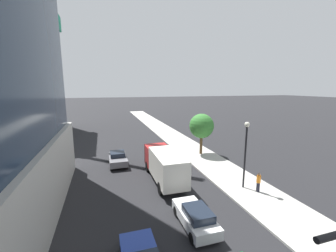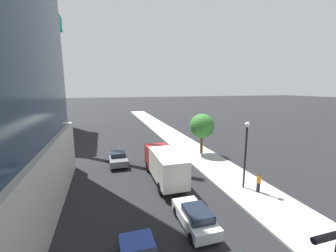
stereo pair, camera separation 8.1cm
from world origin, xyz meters
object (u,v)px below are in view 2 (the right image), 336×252
at_px(construction_building, 16,63).
at_px(car_white, 195,217).
at_px(box_truck, 165,164).
at_px(street_tree, 202,126).
at_px(car_gray, 118,158).
at_px(street_lamp, 246,145).
at_px(pedestrian_orange_shirt, 259,182).

relative_size(construction_building, car_white, 7.48).
bearing_deg(box_truck, street_tree, 42.96).
xyz_separation_m(street_tree, car_gray, (-10.85, -0.51, -3.14)).
distance_m(street_lamp, car_gray, 14.25).
bearing_deg(street_tree, car_gray, -177.30).
bearing_deg(car_white, street_tree, 62.94).
bearing_deg(car_gray, construction_building, 126.17).
relative_size(car_gray, box_truck, 0.54).
bearing_deg(street_lamp, street_tree, 86.03).
relative_size(street_lamp, pedestrian_orange_shirt, 3.50).
distance_m(street_lamp, pedestrian_orange_shirt, 3.24).
distance_m(construction_building, car_gray, 30.27).
height_order(street_tree, box_truck, street_tree).
bearing_deg(pedestrian_orange_shirt, street_lamp, 122.43).
xyz_separation_m(street_tree, car_white, (-6.94, -13.59, -3.14)).
distance_m(street_lamp, box_truck, 7.50).
relative_size(street_tree, box_truck, 0.70).
xyz_separation_m(construction_building, street_tree, (27.14, -21.76, -9.30)).
xyz_separation_m(car_white, pedestrian_orange_shirt, (6.93, 2.55, 0.27)).
height_order(construction_building, car_gray, construction_building).
xyz_separation_m(car_gray, pedestrian_orange_shirt, (10.84, -10.52, 0.26)).
xyz_separation_m(street_lamp, car_white, (-6.25, -3.62, -3.25)).
distance_m(car_white, pedestrian_orange_shirt, 7.39).
distance_m(street_tree, car_white, 15.58).
relative_size(car_gray, pedestrian_orange_shirt, 2.45).
relative_size(car_gray, car_white, 0.99).
relative_size(construction_building, car_gray, 7.59).
relative_size(box_truck, pedestrian_orange_shirt, 4.57).
distance_m(box_truck, pedestrian_orange_shirt, 8.34).
height_order(car_gray, pedestrian_orange_shirt, pedestrian_orange_shirt).
bearing_deg(street_lamp, car_gray, 137.06).
xyz_separation_m(street_lamp, street_tree, (0.69, 9.97, -0.10)).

